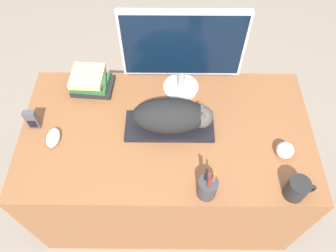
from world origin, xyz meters
TOP-DOWN VIEW (x-y plane):
  - ground_plane at (0.00, 0.00)m, footprint 12.00×12.00m
  - desk at (0.00, 0.37)m, footprint 1.39×0.74m
  - keyboard at (0.01, 0.39)m, footprint 0.42×0.17m
  - cat at (0.03, 0.39)m, footprint 0.37×0.17m
  - monitor at (0.07, 0.63)m, footprint 0.56×0.18m
  - computer_mouse at (-0.52, 0.31)m, footprint 0.06×0.11m
  - coffee_mug at (0.54, 0.06)m, footprint 0.12×0.09m
  - pen_cup at (0.17, 0.06)m, footprint 0.08×0.08m
  - baseball at (0.53, 0.25)m, footprint 0.08×0.08m
  - phone at (-0.63, 0.39)m, footprint 0.05×0.03m
  - book_stack at (-0.39, 0.63)m, footprint 0.22×0.18m

SIDE VIEW (x-z plane):
  - ground_plane at x=0.00m, z-range 0.00..0.00m
  - desk at x=0.00m, z-range 0.00..0.71m
  - keyboard at x=0.01m, z-range 0.71..0.74m
  - computer_mouse at x=-0.52m, z-range 0.71..0.75m
  - baseball at x=0.53m, z-range 0.71..0.79m
  - coffee_mug at x=0.54m, z-range 0.71..0.82m
  - book_stack at x=-0.39m, z-range 0.71..0.82m
  - phone at x=-0.63m, z-range 0.71..0.82m
  - pen_cup at x=0.17m, z-range 0.66..0.88m
  - cat at x=0.03m, z-range 0.74..0.89m
  - monitor at x=0.07m, z-range 0.75..1.23m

